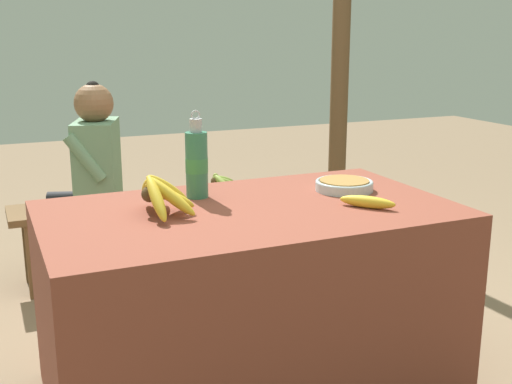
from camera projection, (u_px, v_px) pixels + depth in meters
market_counter at (250, 301)px, 2.30m from camera, size 1.41×0.81×0.70m
banana_bunch_ripe at (161, 193)px, 2.13m from camera, size 0.19×0.31×0.15m
serving_bowl at (344, 184)px, 2.45m from camera, size 0.22×0.22×0.04m
water_bottle at (197, 163)px, 2.33m from camera, size 0.08×0.08×0.32m
loose_banana_front at (367, 202)px, 2.21m from camera, size 0.16×0.18×0.04m
wooden_bench at (148, 211)px, 3.47m from camera, size 1.42×0.32×0.41m
seated_vendor at (88, 169)px, 3.27m from camera, size 0.47×0.43×1.05m
banana_bunch_green at (221, 181)px, 3.60m from camera, size 0.17×0.28×0.12m
support_post_far at (342, 16)px, 3.99m from camera, size 0.11×0.11×2.76m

